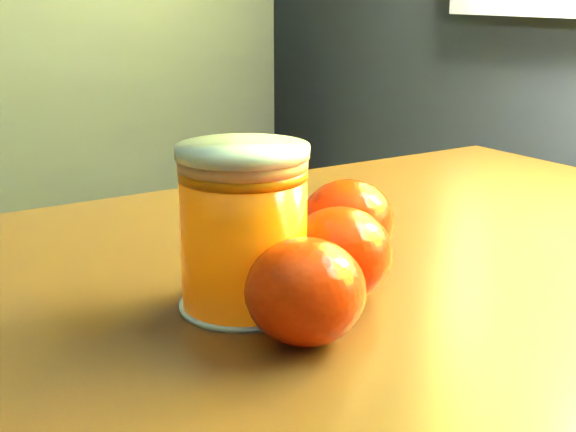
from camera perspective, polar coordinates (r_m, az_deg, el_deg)
table at (r=0.57m, az=3.04°, el=-13.88°), size 0.93×0.66×0.69m
juice_glass at (r=0.50m, az=-3.16°, el=-0.94°), size 0.08×0.08×0.10m
orange_front at (r=0.52m, az=3.70°, el=-2.67°), size 0.09×0.09×0.06m
orange_back at (r=0.59m, az=4.27°, el=-0.30°), size 0.08×0.08×0.06m
orange_extra at (r=0.45m, az=1.25°, el=-5.38°), size 0.09×0.09×0.06m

